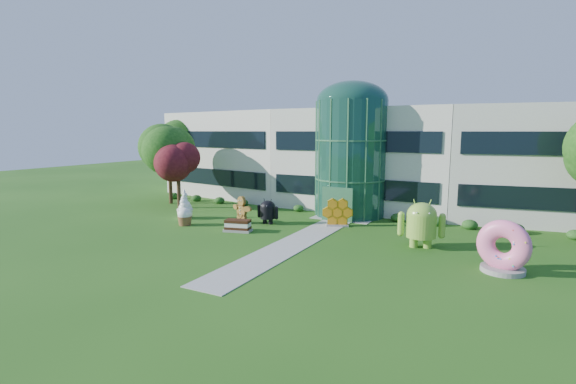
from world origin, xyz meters
The scene contains 14 objects.
ground centered at (0.00, 0.00, 0.00)m, with size 140.00×140.00×0.00m, color #215114.
building centered at (0.00, 18.00, 4.65)m, with size 46.00×15.00×9.30m, color beige, non-canonical shape.
atrium centered at (0.00, 12.00, 4.90)m, with size 6.00×6.00×9.80m, color #194738.
walkway centered at (0.00, 2.00, 0.02)m, with size 2.40×20.00×0.04m, color #9E9E93.
tree_red centered at (-15.50, 7.50, 3.00)m, with size 4.00×4.00×6.00m, color #3F0C14, non-canonical shape.
trees_backdrop centered at (0.00, 13.00, 4.20)m, with size 52.00×8.00×8.40m, color #154310, non-canonical shape.
android_green centered at (7.45, 4.30, 1.69)m, with size 2.98×1.99×3.38m, color #87BC3C, non-canonical shape.
android_black centered at (-4.52, 5.56, 1.10)m, with size 1.94×1.30×2.20m, color black, non-canonical shape.
donut centered at (12.13, 1.59, 1.41)m, with size 2.71×1.30×2.82m, color pink, non-canonical shape.
gingerbread centered at (-6.46, 4.79, 1.10)m, with size 2.38×0.92×2.20m, color brown, non-canonical shape.
ice_cream_sandwich centered at (-5.15, 2.36, 0.44)m, with size 1.99×0.99×0.89m, color black, non-canonical shape.
honeycomb centered at (0.63, 7.43, 0.98)m, with size 2.49×0.89×1.96m, color orange, non-canonical shape.
froyo centered at (-11.72, 4.06, 1.23)m, with size 1.44×1.44×2.46m, color white, non-canonical shape.
cupcake centered at (-9.96, 2.09, 0.69)m, with size 1.15×1.15×1.39m, color white, non-canonical shape.
Camera 1 is at (12.10, -22.14, 7.30)m, focal length 26.00 mm.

